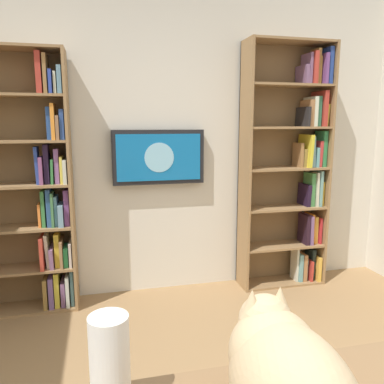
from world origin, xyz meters
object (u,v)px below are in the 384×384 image
object	(u,v)px
wall_mounted_tv	(159,157)
paper_towel_roll	(110,363)
bookshelf_right	(35,191)
cat	(285,377)
bookshelf_left	(294,166)

from	to	relation	value
wall_mounted_tv	paper_towel_roll	world-z (taller)	wall_mounted_tv
bookshelf_right	cat	world-z (taller)	bookshelf_right
wall_mounted_tv	paper_towel_roll	xyz separation A→B (m)	(0.50, 2.32, -0.35)
bookshelf_left	bookshelf_right	bearing A→B (deg)	0.03
paper_towel_roll	wall_mounted_tv	bearing A→B (deg)	-102.08
wall_mounted_tv	cat	xyz separation A→B (m)	(0.08, 2.53, -0.32)
bookshelf_left	cat	distance (m)	2.79
bookshelf_right	wall_mounted_tv	world-z (taller)	bookshelf_right
bookshelf_right	paper_towel_roll	world-z (taller)	bookshelf_right
wall_mounted_tv	bookshelf_left	bearing A→B (deg)	176.10
bookshelf_left	bookshelf_right	world-z (taller)	bookshelf_left
bookshelf_left	paper_towel_roll	distance (m)	2.85
bookshelf_right	wall_mounted_tv	bearing A→B (deg)	-175.08
cat	bookshelf_right	bearing A→B (deg)	-69.28
bookshelf_right	cat	distance (m)	2.61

